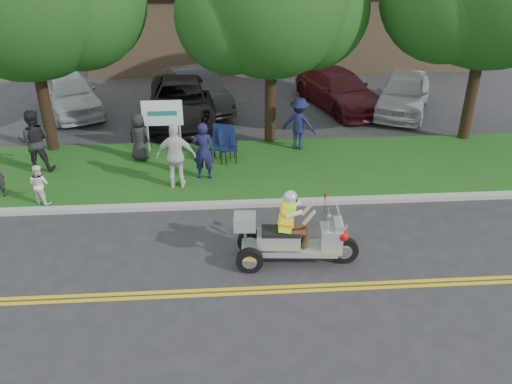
{
  "coord_description": "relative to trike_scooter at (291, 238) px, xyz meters",
  "views": [
    {
      "loc": [
        -1.1,
        -9.36,
        7.13
      ],
      "look_at": [
        -0.32,
        2.0,
        0.97
      ],
      "focal_mm": 38.0,
      "sensor_mm": 36.0,
      "label": 1
    }
  ],
  "objects": [
    {
      "name": "spectator_chair_b",
      "position": [
        -3.91,
        5.5,
        0.21
      ],
      "size": [
        0.84,
        0.72,
        1.46
      ],
      "primitive_type": "imported",
      "rotation": [
        0.0,
        0.0,
        2.71
      ],
      "color": "black",
      "rests_on": "grass_verge"
    },
    {
      "name": "grass_verge",
      "position": [
        -0.33,
        4.73,
        -0.57
      ],
      "size": [
        60.0,
        4.0,
        0.1
      ],
      "primitive_type": "cube",
      "color": "#1D5015",
      "rests_on": "ground"
    },
    {
      "name": "centerline_far",
      "position": [
        -0.33,
        -0.89,
        -0.62
      ],
      "size": [
        60.0,
        0.1,
        0.01
      ],
      "primitive_type": "cube",
      "color": "gold",
      "rests_on": "ground"
    },
    {
      "name": "business_sign",
      "position": [
        -3.23,
        6.13,
        0.63
      ],
      "size": [
        1.25,
        0.06,
        1.75
      ],
      "color": "silver",
      "rests_on": "ground"
    },
    {
      "name": "lawn_chair_a",
      "position": [
        -1.45,
        5.29,
        0.09
      ],
      "size": [
        0.73,
        0.74,
        1.1
      ],
      "rotation": [
        0.0,
        0.0,
        -0.3
      ],
      "color": "black",
      "rests_on": "grass_verge"
    },
    {
      "name": "parked_car_far_right",
      "position": [
        5.45,
        9.41,
        0.12
      ],
      "size": [
        3.37,
        4.71,
        1.49
      ],
      "primitive_type": "imported",
      "rotation": [
        0.0,
        0.0,
        -0.41
      ],
      "color": "#A8A9AF",
      "rests_on": "ground"
    },
    {
      "name": "lawn_chair_b",
      "position": [
        -1.27,
        5.28,
        0.03
      ],
      "size": [
        0.56,
        0.58,
        0.98
      ],
      "rotation": [
        0.0,
        0.0,
        0.1
      ],
      "color": "black",
      "rests_on": "grass_verge"
    },
    {
      "name": "spectator_adult_right",
      "position": [
        -2.67,
        3.62,
        0.4
      ],
      "size": [
        1.11,
        0.52,
        1.84
      ],
      "primitive_type": "imported",
      "rotation": [
        0.0,
        0.0,
        3.08
      ],
      "color": "silver",
      "rests_on": "grass_verge"
    },
    {
      "name": "parked_car_left",
      "position": [
        -2.33,
        10.42,
        0.1
      ],
      "size": [
        2.99,
        4.71,
        1.46
      ],
      "primitive_type": "imported",
      "rotation": [
        0.0,
        0.0,
        0.35
      ],
      "color": "#2D2D2F",
      "rests_on": "ground"
    },
    {
      "name": "commercial_building",
      "position": [
        1.67,
        18.51,
        1.38
      ],
      "size": [
        18.0,
        8.2,
        4.0
      ],
      "color": "#9E7F5B",
      "rests_on": "ground"
    },
    {
      "name": "child_right",
      "position": [
        -6.18,
        2.93,
        0.02
      ],
      "size": [
        0.65,
        0.6,
        1.09
      ],
      "primitive_type": "imported",
      "rotation": [
        0.0,
        0.0,
        2.7
      ],
      "color": "white",
      "rests_on": "grass_verge"
    },
    {
      "name": "ground",
      "position": [
        -0.33,
        -0.47,
        -0.63
      ],
      "size": [
        120.0,
        120.0,
        0.0
      ],
      "primitive_type": "plane",
      "color": "#28282B",
      "rests_on": "ground"
    },
    {
      "name": "tree_mid",
      "position": [
        0.22,
        6.76,
        3.81
      ],
      "size": [
        5.88,
        4.8,
        7.05
      ],
      "color": "#332114",
      "rests_on": "ground"
    },
    {
      "name": "parked_car_right",
      "position": [
        3.15,
        10.14,
        0.06
      ],
      "size": [
        3.34,
        5.08,
        1.37
      ],
      "primitive_type": "imported",
      "rotation": [
        0.0,
        0.0,
        0.33
      ],
      "color": "#481015",
      "rests_on": "ground"
    },
    {
      "name": "spectator_adult_mid",
      "position": [
        -6.81,
        4.94,
        0.41
      ],
      "size": [
        0.96,
        0.78,
        1.86
      ],
      "primitive_type": "imported",
      "rotation": [
        0.0,
        0.0,
        3.23
      ],
      "color": "black",
      "rests_on": "grass_verge"
    },
    {
      "name": "parked_car_far_left",
      "position": [
        -7.08,
        10.25,
        0.12
      ],
      "size": [
        3.42,
        4.72,
        1.49
      ],
      "primitive_type": "imported",
      "rotation": [
        0.0,
        0.0,
        0.43
      ],
      "color": "silver",
      "rests_on": "ground"
    },
    {
      "name": "parked_car_mid",
      "position": [
        -2.83,
        9.02,
        0.1
      ],
      "size": [
        2.52,
        5.31,
        1.46
      ],
      "primitive_type": "imported",
      "rotation": [
        0.0,
        0.0,
        0.02
      ],
      "color": "black",
      "rests_on": "ground"
    },
    {
      "name": "spectator_adult_left",
      "position": [
        -1.96,
        4.11,
        0.31
      ],
      "size": [
        0.64,
        0.46,
        1.67
      ],
      "primitive_type": "imported",
      "rotation": [
        0.0,
        0.0,
        3.05
      ],
      "color": "#181843",
      "rests_on": "grass_verge"
    },
    {
      "name": "trike_scooter",
      "position": [
        0.0,
        0.0,
        0.0
      ],
      "size": [
        2.75,
        0.95,
        1.8
      ],
      "rotation": [
        0.0,
        0.0,
        -0.08
      ],
      "color": "black",
      "rests_on": "ground"
    },
    {
      "name": "spectator_chair_a",
      "position": [
        1.01,
        6.0,
        0.31
      ],
      "size": [
        1.24,
        1.01,
        1.67
      ],
      "primitive_type": "imported",
      "rotation": [
        0.0,
        0.0,
        2.73
      ],
      "color": "#171A42",
      "rests_on": "grass_verge"
    },
    {
      "name": "curb",
      "position": [
        -0.33,
        2.58,
        -0.57
      ],
      "size": [
        60.0,
        0.25,
        0.12
      ],
      "primitive_type": "cube",
      "color": "#A8A89E",
      "rests_on": "ground"
    },
    {
      "name": "centerline_near",
      "position": [
        -0.33,
        -1.05,
        -0.62
      ],
      "size": [
        60.0,
        0.1,
        0.01
      ],
      "primitive_type": "cube",
      "color": "gold",
      "rests_on": "ground"
    }
  ]
}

